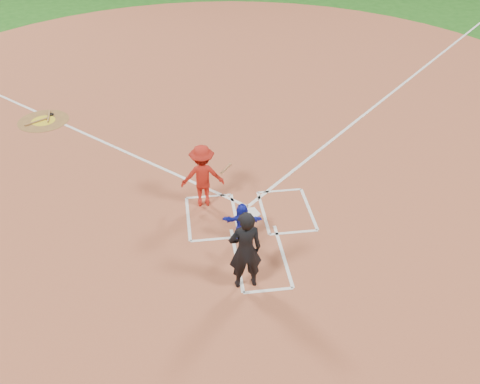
{
  "coord_description": "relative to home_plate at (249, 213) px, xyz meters",
  "views": [
    {
      "loc": [
        -1.72,
        -10.96,
        8.41
      ],
      "look_at": [
        -0.3,
        -0.4,
        1.0
      ],
      "focal_mm": 40.0,
      "sensor_mm": 36.0,
      "label": 1
    }
  ],
  "objects": [
    {
      "name": "catcher",
      "position": [
        -0.33,
        -1.0,
        0.51
      ],
      "size": [
        0.99,
        0.43,
        1.04
      ],
      "primitive_type": "imported",
      "rotation": [
        0.0,
        0.0,
        3.01
      ],
      "color": "#151FB1",
      "rests_on": "home_plate_dirt"
    },
    {
      "name": "chalk_markings",
      "position": [
        0.0,
        5.29,
        -0.01
      ],
      "size": [
        28.35,
        17.32,
        0.01
      ],
      "color": "white",
      "rests_on": "home_plate_dirt"
    },
    {
      "name": "on_deck_logo",
      "position": [
        -6.19,
        6.1,
        0.0
      ],
      "size": [
        0.8,
        0.8,
        0.0
      ],
      "primitive_type": "cylinder",
      "color": "gold",
      "rests_on": "on_deck_circle"
    },
    {
      "name": "umpire",
      "position": [
        -0.48,
        -2.53,
        0.98
      ],
      "size": [
        0.75,
        0.52,
        1.97
      ],
      "primitive_type": "imported",
      "rotation": [
        0.0,
        0.0,
        3.21
      ],
      "color": "black",
      "rests_on": "home_plate_dirt"
    },
    {
      "name": "bat_weight_donut",
      "position": [
        -5.99,
        6.5,
        0.03
      ],
      "size": [
        0.19,
        0.19,
        0.05
      ],
      "primitive_type": "torus",
      "color": "black",
      "rests_on": "on_deck_circle"
    },
    {
      "name": "home_plate",
      "position": [
        0.0,
        0.0,
        0.0
      ],
      "size": [
        0.6,
        0.6,
        0.02
      ],
      "primitive_type": "cylinder",
      "rotation": [
        0.0,
        0.0,
        3.14
      ],
      "color": "white",
      "rests_on": "home_plate_dirt"
    },
    {
      "name": "on_deck_bat_b",
      "position": [
        -6.39,
        6.0,
        0.03
      ],
      "size": [
        0.73,
        0.53,
        0.06
      ],
      "primitive_type": "cylinder",
      "rotation": [
        1.57,
        0.0,
        -0.97
      ],
      "color": "brown",
      "rests_on": "on_deck_circle"
    },
    {
      "name": "home_plate_dirt",
      "position": [
        0.0,
        6.0,
        -0.01
      ],
      "size": [
        28.0,
        28.0,
        0.01
      ],
      "primitive_type": "cylinder",
      "color": "#9B4D32",
      "rests_on": "ground"
    },
    {
      "name": "ground",
      "position": [
        0.0,
        0.0,
        -0.02
      ],
      "size": [
        120.0,
        120.0,
        0.0
      ],
      "primitive_type": "plane",
      "color": "#1A5415",
      "rests_on": "ground"
    },
    {
      "name": "on_deck_circle",
      "position": [
        -6.19,
        6.1,
        -0.0
      ],
      "size": [
        1.7,
        1.7,
        0.01
      ],
      "primitive_type": "cylinder",
      "color": "brown",
      "rests_on": "home_plate_dirt"
    },
    {
      "name": "on_deck_bat_a",
      "position": [
        -6.04,
        6.35,
        0.03
      ],
      "size": [
        0.13,
        0.84,
        0.06
      ],
      "primitive_type": "cylinder",
      "rotation": [
        1.57,
        0.0,
        0.08
      ],
      "color": "olive",
      "rests_on": "on_deck_circle"
    },
    {
      "name": "batter_at_plate",
      "position": [
        -1.14,
        0.61,
        0.86
      ],
      "size": [
        1.36,
        0.88,
        1.74
      ],
      "color": "#A81C12",
      "rests_on": "home_plate_dirt"
    }
  ]
}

